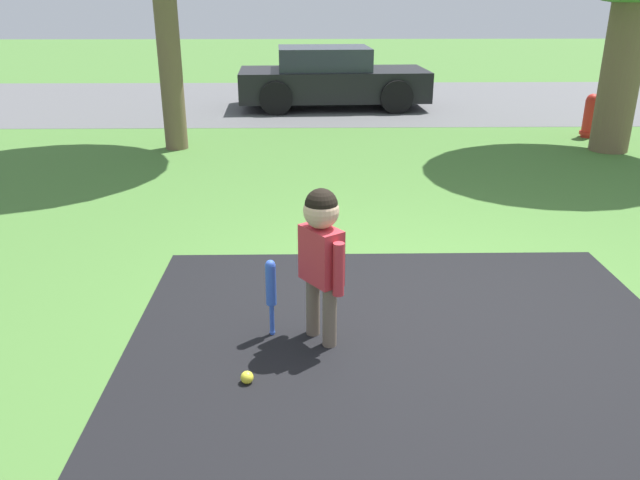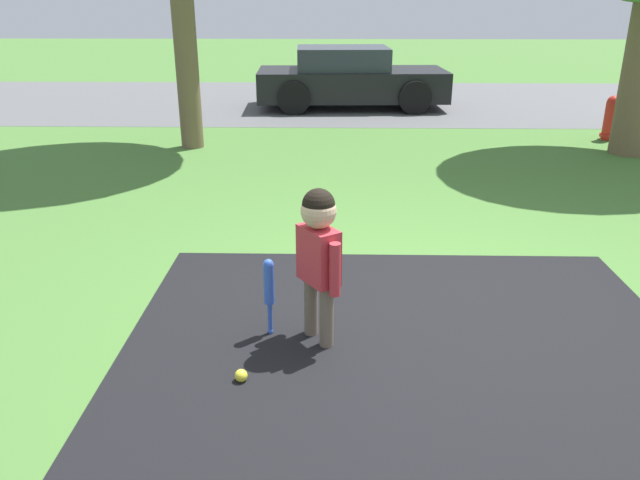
# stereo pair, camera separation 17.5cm
# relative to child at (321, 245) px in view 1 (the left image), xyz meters

# --- Properties ---
(ground_plane) EXTENTS (60.00, 60.00, 0.00)m
(ground_plane) POSITION_rel_child_xyz_m (0.76, 0.50, -0.70)
(ground_plane) COLOR #477533
(street_strip) EXTENTS (40.00, 6.00, 0.01)m
(street_strip) POSITION_rel_child_xyz_m (0.76, 10.25, -0.70)
(street_strip) COLOR #59595B
(street_strip) RESTS_ON ground
(child) EXTENTS (0.30, 0.37, 1.08)m
(child) POSITION_rel_child_xyz_m (0.00, 0.00, 0.00)
(child) COLOR #6B5B4C
(child) RESTS_ON ground
(baseball_bat) EXTENTS (0.07, 0.07, 0.57)m
(baseball_bat) POSITION_rel_child_xyz_m (-0.34, 0.07, -0.34)
(baseball_bat) COLOR blue
(baseball_bat) RESTS_ON ground
(sports_ball) EXTENTS (0.08, 0.08, 0.08)m
(sports_ball) POSITION_rel_child_xyz_m (-0.46, -0.51, -0.66)
(sports_ball) COLOR yellow
(sports_ball) RESTS_ON ground
(fire_hydrant) EXTENTS (0.30, 0.27, 0.71)m
(fire_hydrant) POSITION_rel_child_xyz_m (4.54, 6.41, -0.35)
(fire_hydrant) COLOR red
(fire_hydrant) RESTS_ON ground
(parked_car) EXTENTS (3.89, 2.00, 1.21)m
(parked_car) POSITION_rel_child_xyz_m (0.40, 9.42, -0.12)
(parked_car) COLOR black
(parked_car) RESTS_ON ground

